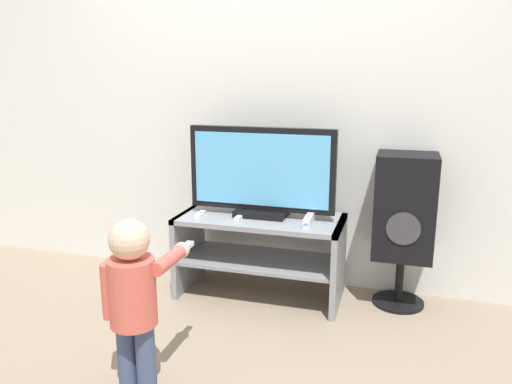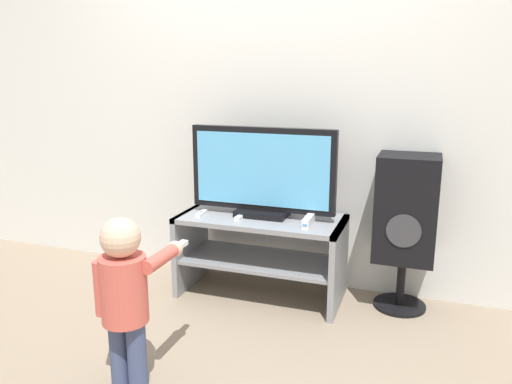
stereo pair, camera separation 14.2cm
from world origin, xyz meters
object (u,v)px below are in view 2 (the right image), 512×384
at_px(television, 262,173).
at_px(child, 126,290).
at_px(remote_secondary, 240,217).
at_px(remote_primary, 201,214).
at_px(game_console, 309,220).
at_px(speaker_tower, 406,212).

height_order(television, child, television).
relative_size(television, remote_secondary, 7.08).
xyz_separation_m(television, remote_primary, (-0.37, -0.12, -0.26)).
bearing_deg(television, remote_primary, -162.39).
height_order(game_console, remote_secondary, game_console).
relative_size(remote_secondary, speaker_tower, 0.14).
bearing_deg(game_console, remote_secondary, -178.09).
distance_m(remote_primary, child, 1.04).
height_order(television, remote_secondary, television).
bearing_deg(game_console, television, 164.63).
relative_size(television, child, 1.14).
bearing_deg(speaker_tower, television, -173.82).
bearing_deg(remote_primary, speaker_tower, 9.70).
bearing_deg(remote_secondary, child, -97.43).
height_order(game_console, remote_primary, game_console).
relative_size(remote_primary, remote_secondary, 1.01).
relative_size(child, speaker_tower, 0.86).
bearing_deg(television, child, -102.12).
height_order(game_console, speaker_tower, speaker_tower).
distance_m(game_console, remote_secondary, 0.43).
distance_m(remote_primary, remote_secondary, 0.26).
height_order(remote_secondary, speaker_tower, speaker_tower).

